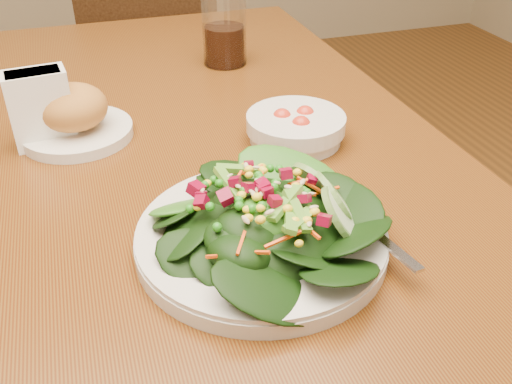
% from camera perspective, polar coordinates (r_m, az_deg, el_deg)
% --- Properties ---
extents(dining_table, '(0.90, 1.40, 0.75)m').
position_cam_1_polar(dining_table, '(0.91, -9.67, -1.91)').
color(dining_table, brown).
rests_on(dining_table, ground_plane).
extents(chair_far, '(0.53, 0.53, 0.95)m').
position_cam_1_polar(chair_far, '(1.98, -9.95, 13.20)').
color(chair_far, '#3F2712').
rests_on(chair_far, ground_plane).
extents(salad_plate, '(0.29, 0.29, 0.08)m').
position_cam_1_polar(salad_plate, '(0.65, 1.38, -3.07)').
color(salad_plate, silver).
rests_on(salad_plate, dining_table).
extents(bread_plate, '(0.17, 0.17, 0.09)m').
position_cam_1_polar(bread_plate, '(0.93, -17.70, 7.17)').
color(bread_plate, silver).
rests_on(bread_plate, dining_table).
extents(tomato_bowl, '(0.15, 0.15, 0.05)m').
position_cam_1_polar(tomato_bowl, '(0.88, 3.98, 6.47)').
color(tomato_bowl, silver).
rests_on(tomato_bowl, dining_table).
extents(drinking_glass, '(0.09, 0.09, 0.15)m').
position_cam_1_polar(drinking_glass, '(1.17, -3.19, 15.72)').
color(drinking_glass, silver).
rests_on(drinking_glass, dining_table).
extents(napkin_holder, '(0.09, 0.06, 0.12)m').
position_cam_1_polar(napkin_holder, '(0.91, -20.80, 8.02)').
color(napkin_holder, white).
rests_on(napkin_holder, dining_table).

